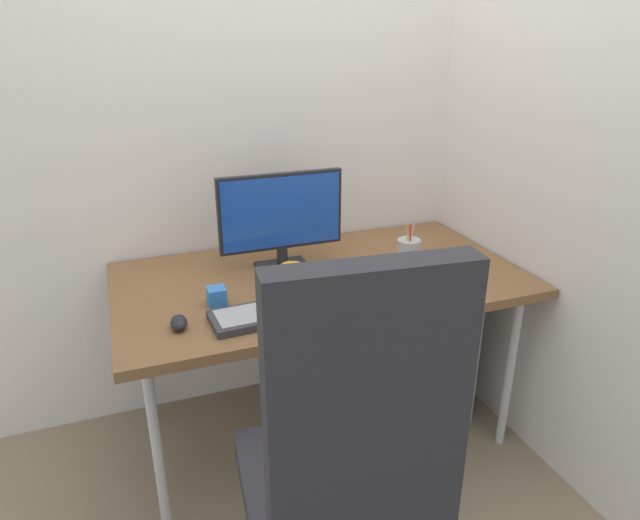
{
  "coord_description": "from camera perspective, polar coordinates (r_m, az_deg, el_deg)",
  "views": [
    {
      "loc": [
        -0.67,
        -1.8,
        1.56
      ],
      "look_at": [
        -0.03,
        -0.08,
        0.81
      ],
      "focal_mm": 31.51,
      "sensor_mm": 36.0,
      "label": 1
    }
  ],
  "objects": [
    {
      "name": "keyboard",
      "position": [
        1.82,
        -4.0,
        -5.19
      ],
      "size": [
        0.46,
        0.18,
        0.03
      ],
      "color": "#333338",
      "rests_on": "desk"
    },
    {
      "name": "wall_side_right",
      "position": [
        2.15,
        23.01,
        16.29
      ],
      "size": [
        0.04,
        2.33,
        2.8
      ],
      "primitive_type": "cube",
      "color": "white",
      "rests_on": "ground_plane"
    },
    {
      "name": "mouse",
      "position": [
        1.78,
        -14.15,
        -6.18
      ],
      "size": [
        0.06,
        0.08,
        0.04
      ],
      "primitive_type": "ellipsoid",
      "rotation": [
        0.0,
        0.0,
        -0.07
      ],
      "color": "black",
      "rests_on": "desk"
    },
    {
      "name": "wall_back",
      "position": [
        2.34,
        -3.92,
        18.26
      ],
      "size": [
        3.01,
        0.04,
        2.8
      ],
      "primitive_type": "cube",
      "color": "white",
      "rests_on": "ground_plane"
    },
    {
      "name": "desk_clamp_accessory",
      "position": [
        1.9,
        -10.45,
        -3.64
      ],
      "size": [
        0.06,
        0.06,
        0.06
      ],
      "primitive_type": "cube",
      "color": "#337FD8",
      "rests_on": "desk"
    },
    {
      "name": "desk",
      "position": [
        2.12,
        0.06,
        -2.64
      ],
      "size": [
        1.5,
        0.82,
        0.71
      ],
      "color": "brown",
      "rests_on": "ground_plane"
    },
    {
      "name": "coffee_mug",
      "position": [
        1.98,
        -2.8,
        -1.73
      ],
      "size": [
        0.11,
        0.08,
        0.09
      ],
      "color": "orange",
      "rests_on": "desk"
    },
    {
      "name": "notebook",
      "position": [
        2.1,
        12.82,
        -1.78
      ],
      "size": [
        0.17,
        0.2,
        0.02
      ],
      "primitive_type": "cube",
      "rotation": [
        0.0,
        0.0,
        0.28
      ],
      "color": "black",
      "rests_on": "desk"
    },
    {
      "name": "monitor",
      "position": [
        2.1,
        -3.96,
        4.4
      ],
      "size": [
        0.48,
        0.16,
        0.37
      ],
      "color": "black",
      "rests_on": "desk"
    },
    {
      "name": "pen_holder",
      "position": [
        2.26,
        8.99,
        1.08
      ],
      "size": [
        0.09,
        0.09,
        0.16
      ],
      "color": "#B2B5BA",
      "rests_on": "desk"
    },
    {
      "name": "ground_plane",
      "position": [
        2.47,
        0.05,
        -16.88
      ],
      "size": [
        8.0,
        8.0,
        0.0
      ],
      "primitive_type": "plane",
      "color": "gray"
    },
    {
      "name": "office_chair",
      "position": [
        1.4,
        2.57,
        -21.02
      ],
      "size": [
        0.59,
        0.62,
        1.19
      ],
      "color": "black",
      "rests_on": "ground_plane"
    },
    {
      "name": "filing_cabinet",
      "position": [
        2.5,
        9.13,
        -8.21
      ],
      "size": [
        0.38,
        0.48,
        0.62
      ],
      "color": "#B2B5BA",
      "rests_on": "ground_plane"
    }
  ]
}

